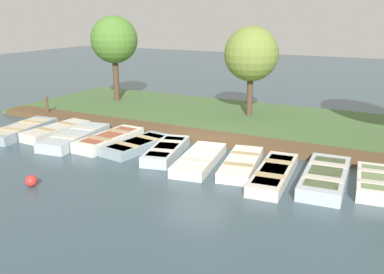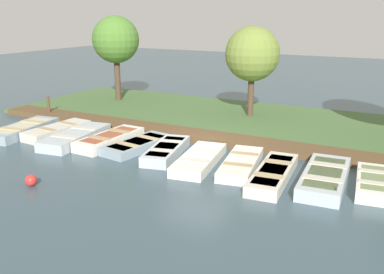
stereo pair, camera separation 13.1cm
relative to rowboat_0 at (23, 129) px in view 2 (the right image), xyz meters
name	(u,v)px [view 2 (the right image)]	position (x,y,z in m)	size (l,w,h in m)	color
ground_plane	(198,151)	(-1.39, 7.86, -0.21)	(80.00, 80.00, 0.00)	#384C56
shore_bank	(245,121)	(-6.39, 7.86, -0.10)	(8.00, 24.00, 0.21)	#476638
dock_walkway	(214,138)	(-2.90, 7.86, -0.07)	(1.28, 23.14, 0.27)	brown
rowboat_0	(23,129)	(0.00, 0.00, 0.00)	(3.59, 1.70, 0.42)	#8C9EA8
rowboat_1	(57,131)	(-0.54, 1.48, 0.01)	(3.08, 1.26, 0.43)	beige
rowboat_2	(76,137)	(-0.16, 2.87, 0.01)	(3.64, 1.69, 0.44)	#B2BCC1
rowboat_3	(110,139)	(-0.53, 4.33, 0.01)	(3.21, 1.24, 0.44)	silver
rowboat_4	(138,145)	(-0.56, 5.66, -0.04)	(3.12, 1.58, 0.35)	#8C9EA8
rowboat_5	(166,150)	(-0.42, 7.05, -0.01)	(3.18, 1.63, 0.40)	#B2BCC1
rowboat_6	(199,159)	(-0.12, 8.57, -0.03)	(3.37, 1.63, 0.37)	silver
rowboat_7	(241,164)	(-0.42, 10.01, -0.03)	(3.27, 1.57, 0.36)	silver
rowboat_8	(273,174)	(0.04, 11.29, -0.02)	(3.58, 1.29, 0.39)	beige
rowboat_9	(325,177)	(-0.34, 12.81, 0.01)	(3.53, 1.46, 0.43)	#B2BCC1
rowboat_10	(374,183)	(-0.63, 14.21, -0.01)	(2.71, 1.27, 0.40)	silver
mooring_post_near	(49,106)	(-2.82, -1.33, 0.35)	(0.13, 0.13, 1.12)	brown
buoy	(31,180)	(4.01, 4.88, -0.03)	(0.36, 0.36, 0.36)	red
park_tree_far_left	(116,40)	(-7.23, -0.31, 3.41)	(2.63, 2.63, 4.97)	#4C3828
park_tree_left	(252,54)	(-7.12, 7.84, 2.99)	(2.61, 2.61, 4.53)	#4C3828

